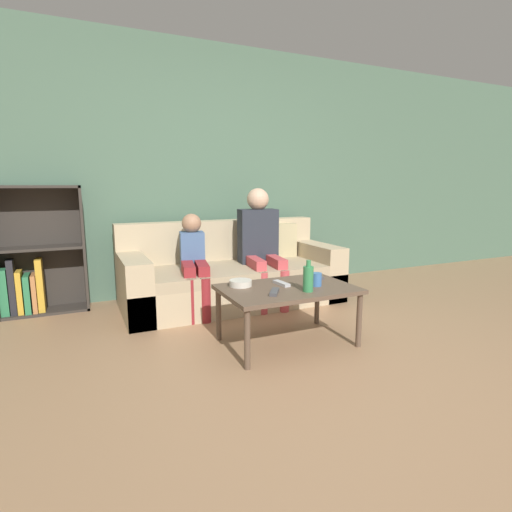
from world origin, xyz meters
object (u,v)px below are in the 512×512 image
Objects in this scene: bookshelf at (36,262)px; bottle at (308,278)px; person_adult at (260,238)px; couch at (232,276)px; snack_bowl at (240,283)px; person_child at (194,258)px; coffee_table at (288,293)px; tv_remote_2 at (275,292)px; tv_remote_1 at (281,283)px; cup_near at (316,279)px; tv_remote_0 at (316,276)px.

bookshelf is 2.50m from bottle.
bottle is at bearing -92.82° from person_adult.
couch is 12.70× the size of snack_bowl.
person_child is at bearing -23.29° from bookshelf.
tv_remote_2 is at bearing -145.72° from coffee_table.
tv_remote_1 is 1.05× the size of snack_bowl.
snack_bowl is (-0.58, -0.91, -0.19)m from person_adult.
bookshelf is 2.01m from snack_bowl.
coffee_table is 9.82× the size of cup_near.
person_adult is 0.71m from person_child.
bookshelf is 1.21× the size of coffee_table.
tv_remote_2 is (-0.16, -0.11, 0.05)m from coffee_table.
person_child is (-0.69, -0.05, -0.14)m from person_adult.
person_adult is 1.07m from tv_remote_1.
person_adult is at bearing 80.21° from bottle.
tv_remote_0 is at bearing -34.60° from bookshelf.
bookshelf is at bearing 137.13° from coffee_table.
coffee_table is (1.71, -1.59, -0.09)m from bookshelf.
tv_remote_0 reaches higher than coffee_table.
couch is at bearing -14.00° from bookshelf.
bottle is (1.79, -1.75, 0.05)m from bookshelf.
person_child is 0.86m from snack_bowl.
tv_remote_2 is at bearing -47.69° from bookshelf.
couch is at bearing 107.96° from tv_remote_0.
couch reaches higher than tv_remote_2.
cup_near is at bearing 37.53° from bottle.
tv_remote_1 is (-0.03, -1.08, 0.17)m from couch.
snack_bowl is at bearing -72.28° from person_child.
bottle reaches higher than tv_remote_2.
couch is 1.82× the size of bookshelf.
tv_remote_1 reaches higher than coffee_table.
cup_near is at bearing -122.46° from tv_remote_0.
cup_near is (0.21, -0.05, 0.09)m from coffee_table.
tv_remote_2 is (-0.15, -0.19, 0.00)m from tv_remote_1.
snack_bowl is (1.42, -1.42, -0.02)m from bookshelf.
person_child is at bearing 107.42° from tv_remote_1.
person_child is at bearing 97.19° from snack_bowl.
bookshelf is at bearing 134.96° from snack_bowl.
bookshelf is at bearing 166.00° from couch.
bottle is at bearing -75.70° from tv_remote_1.
couch is 1.25m from cup_near.
cup_near is at bearing -80.91° from couch.
coffee_table is 5.68× the size of tv_remote_2.
bookshelf is 6.63× the size of tv_remote_1.
snack_bowl is at bearing 155.84° from cup_near.
tv_remote_1 is at bearing 99.15° from coffee_table.
snack_bowl is 0.75× the size of bottle.
coffee_table is 5.58× the size of tv_remote_0.
person_child reaches higher than tv_remote_0.
person_adult is at bearing 93.28° from tv_remote_0.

